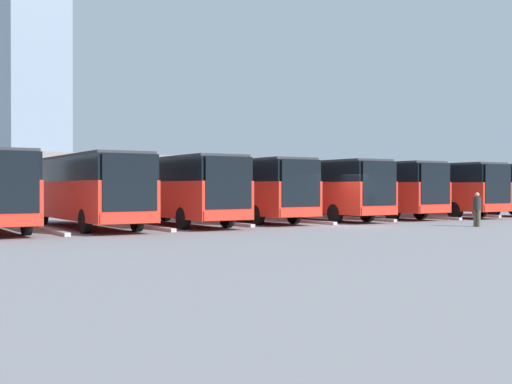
{
  "coord_description": "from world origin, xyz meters",
  "views": [
    {
      "loc": [
        20.45,
        23.53,
        1.89
      ],
      "look_at": [
        1.51,
        -5.58,
        1.59
      ],
      "focal_mm": 45.0,
      "sensor_mm": 36.0,
      "label": 1
    }
  ],
  "objects_px": {
    "bus_1": "(424,187)",
    "pedestrian": "(477,208)",
    "bus_6": "(86,188)",
    "bus_3": "(312,188)",
    "bus_4": "(241,188)",
    "bus_0": "(462,187)",
    "bus_5": "(174,188)",
    "bus_2": "(366,187)"
  },
  "relations": [
    {
      "from": "bus_1",
      "to": "bus_3",
      "type": "distance_m",
      "value": 8.81
    },
    {
      "from": "bus_0",
      "to": "pedestrian",
      "type": "xyz_separation_m",
      "value": [
        10.69,
        9.6,
        -0.97
      ]
    },
    {
      "from": "bus_0",
      "to": "pedestrian",
      "type": "distance_m",
      "value": 14.4
    },
    {
      "from": "bus_0",
      "to": "bus_2",
      "type": "distance_m",
      "value": 8.8
    },
    {
      "from": "bus_1",
      "to": "pedestrian",
      "type": "xyz_separation_m",
      "value": [
        6.29,
        8.95,
        -0.97
      ]
    },
    {
      "from": "bus_3",
      "to": "bus_1",
      "type": "bearing_deg",
      "value": 178.77
    },
    {
      "from": "bus_1",
      "to": "pedestrian",
      "type": "bearing_deg",
      "value": 56.16
    },
    {
      "from": "bus_1",
      "to": "pedestrian",
      "type": "height_order",
      "value": "bus_1"
    },
    {
      "from": "bus_0",
      "to": "bus_4",
      "type": "height_order",
      "value": "same"
    },
    {
      "from": "bus_4",
      "to": "bus_6",
      "type": "distance_m",
      "value": 8.83
    },
    {
      "from": "bus_5",
      "to": "bus_6",
      "type": "relative_size",
      "value": 1.0
    },
    {
      "from": "bus_6",
      "to": "bus_4",
      "type": "bearing_deg",
      "value": -173.51
    },
    {
      "from": "bus_5",
      "to": "bus_1",
      "type": "bearing_deg",
      "value": -179.5
    },
    {
      "from": "pedestrian",
      "to": "bus_6",
      "type": "bearing_deg",
      "value": 65.3
    },
    {
      "from": "bus_1",
      "to": "bus_6",
      "type": "distance_m",
      "value": 22.0
    },
    {
      "from": "bus_3",
      "to": "pedestrian",
      "type": "relative_size",
      "value": 6.98
    },
    {
      "from": "bus_1",
      "to": "pedestrian",
      "type": "distance_m",
      "value": 10.98
    },
    {
      "from": "bus_0",
      "to": "pedestrian",
      "type": "bearing_deg",
      "value": 43.19
    },
    {
      "from": "bus_0",
      "to": "bus_3",
      "type": "relative_size",
      "value": 1.0
    },
    {
      "from": "bus_3",
      "to": "bus_5",
      "type": "xyz_separation_m",
      "value": [
        8.8,
        0.15,
        0.0
      ]
    },
    {
      "from": "bus_3",
      "to": "bus_2",
      "type": "bearing_deg",
      "value": -174.93
    },
    {
      "from": "bus_1",
      "to": "bus_5",
      "type": "bearing_deg",
      "value": 0.5
    },
    {
      "from": "bus_3",
      "to": "bus_0",
      "type": "bearing_deg",
      "value": -177.58
    },
    {
      "from": "bus_6",
      "to": "pedestrian",
      "type": "relative_size",
      "value": 6.98
    },
    {
      "from": "bus_1",
      "to": "bus_3",
      "type": "bearing_deg",
      "value": -1.23
    },
    {
      "from": "bus_2",
      "to": "bus_3",
      "type": "distance_m",
      "value": 4.41
    },
    {
      "from": "bus_0",
      "to": "bus_4",
      "type": "bearing_deg",
      "value": 0.06
    },
    {
      "from": "bus_3",
      "to": "bus_6",
      "type": "distance_m",
      "value": 13.2
    },
    {
      "from": "bus_2",
      "to": "bus_3",
      "type": "relative_size",
      "value": 1.0
    },
    {
      "from": "bus_0",
      "to": "bus_5",
      "type": "xyz_separation_m",
      "value": [
        22.0,
        0.41,
        0.0
      ]
    },
    {
      "from": "bus_6",
      "to": "bus_2",
      "type": "bearing_deg",
      "value": -177.23
    },
    {
      "from": "bus_4",
      "to": "bus_0",
      "type": "bearing_deg",
      "value": -179.94
    },
    {
      "from": "bus_5",
      "to": "bus_4",
      "type": "bearing_deg",
      "value": -168.64
    },
    {
      "from": "bus_1",
      "to": "pedestrian",
      "type": "relative_size",
      "value": 6.98
    },
    {
      "from": "bus_0",
      "to": "bus_5",
      "type": "bearing_deg",
      "value": 2.34
    },
    {
      "from": "bus_1",
      "to": "bus_4",
      "type": "relative_size",
      "value": 1.0
    },
    {
      "from": "bus_1",
      "to": "bus_2",
      "type": "xyz_separation_m",
      "value": [
        4.4,
        -0.68,
        0.0
      ]
    },
    {
      "from": "bus_5",
      "to": "bus_3",
      "type": "bearing_deg",
      "value": -177.77
    },
    {
      "from": "bus_1",
      "to": "bus_4",
      "type": "xyz_separation_m",
      "value": [
        13.2,
        -1.02,
        0.0
      ]
    },
    {
      "from": "bus_1",
      "to": "bus_2",
      "type": "bearing_deg",
      "value": -7.47
    },
    {
      "from": "bus_5",
      "to": "pedestrian",
      "type": "xyz_separation_m",
      "value": [
        -11.3,
        9.19,
        -0.97
      ]
    },
    {
      "from": "bus_1",
      "to": "bus_5",
      "type": "relative_size",
      "value": 1.0
    }
  ]
}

